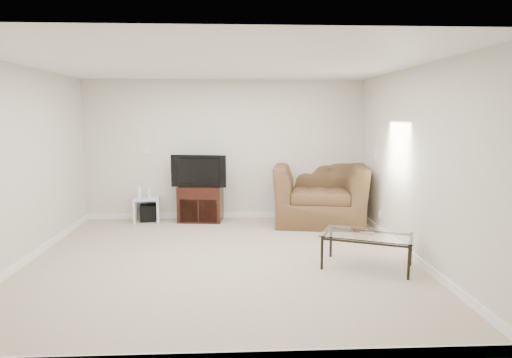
{
  "coord_description": "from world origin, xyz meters",
  "views": [
    {
      "loc": [
        0.15,
        -5.74,
        1.89
      ],
      "look_at": [
        0.5,
        1.2,
        0.9
      ],
      "focal_mm": 32.0,
      "sensor_mm": 36.0,
      "label": 1
    }
  ],
  "objects_px": {
    "television": "(200,170)",
    "coffee_table": "(367,251)",
    "side_table": "(147,209)",
    "recliner": "(320,184)",
    "subwoofer": "(148,213)",
    "tv_stand": "(201,203)"
  },
  "relations": [
    {
      "from": "tv_stand",
      "to": "recliner",
      "type": "xyz_separation_m",
      "value": [
        2.1,
        -0.23,
        0.37
      ]
    },
    {
      "from": "tv_stand",
      "to": "subwoofer",
      "type": "xyz_separation_m",
      "value": [
        -0.94,
        0.02,
        -0.16
      ]
    },
    {
      "from": "tv_stand",
      "to": "television",
      "type": "xyz_separation_m",
      "value": [
        -0.0,
        -0.03,
        0.6
      ]
    },
    {
      "from": "side_table",
      "to": "coffee_table",
      "type": "xyz_separation_m",
      "value": [
        3.19,
        -2.64,
        -0.0
      ]
    },
    {
      "from": "television",
      "to": "side_table",
      "type": "relative_size",
      "value": 2.02
    },
    {
      "from": "coffee_table",
      "to": "television",
      "type": "bearing_deg",
      "value": 130.65
    },
    {
      "from": "television",
      "to": "subwoofer",
      "type": "bearing_deg",
      "value": -173.2
    },
    {
      "from": "tv_stand",
      "to": "television",
      "type": "bearing_deg",
      "value": -90.0
    },
    {
      "from": "television",
      "to": "recliner",
      "type": "xyz_separation_m",
      "value": [
        2.1,
        -0.2,
        -0.23
      ]
    },
    {
      "from": "subwoofer",
      "to": "coffee_table",
      "type": "relative_size",
      "value": 0.26
    },
    {
      "from": "television",
      "to": "coffee_table",
      "type": "distance_m",
      "value": 3.5
    },
    {
      "from": "tv_stand",
      "to": "television",
      "type": "height_order",
      "value": "television"
    },
    {
      "from": "recliner",
      "to": "tv_stand",
      "type": "bearing_deg",
      "value": -176.41
    },
    {
      "from": "tv_stand",
      "to": "subwoofer",
      "type": "height_order",
      "value": "tv_stand"
    },
    {
      "from": "television",
      "to": "coffee_table",
      "type": "height_order",
      "value": "television"
    },
    {
      "from": "side_table",
      "to": "recliner",
      "type": "distance_m",
      "value": 3.1
    },
    {
      "from": "subwoofer",
      "to": "recliner",
      "type": "xyz_separation_m",
      "value": [
        3.03,
        -0.25,
        0.53
      ]
    },
    {
      "from": "side_table",
      "to": "subwoofer",
      "type": "height_order",
      "value": "side_table"
    },
    {
      "from": "television",
      "to": "coffee_table",
      "type": "relative_size",
      "value": 0.83
    },
    {
      "from": "recliner",
      "to": "coffee_table",
      "type": "distance_m",
      "value": 2.46
    },
    {
      "from": "television",
      "to": "side_table",
      "type": "height_order",
      "value": "television"
    },
    {
      "from": "recliner",
      "to": "coffee_table",
      "type": "bearing_deg",
      "value": -76.97
    }
  ]
}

